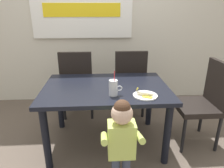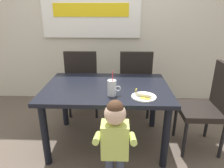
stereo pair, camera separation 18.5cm
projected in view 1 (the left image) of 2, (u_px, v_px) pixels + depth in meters
name	position (u px, v px, depth m)	size (l,w,h in m)	color
ground_plane	(106.00, 142.00, 2.39)	(24.00, 24.00, 0.00)	brown
back_wall	(102.00, 10.00, 3.12)	(6.40, 0.17, 2.90)	beige
dining_table	(106.00, 95.00, 2.18)	(1.31, 0.90, 0.70)	black
dining_chair_left	(77.00, 80.00, 2.80)	(0.44, 0.44, 0.96)	black
dining_chair_right	(129.00, 79.00, 2.85)	(0.44, 0.44, 0.96)	black
dining_chair_far	(205.00, 99.00, 2.23)	(0.44, 0.44, 0.96)	black
toddler_standing	(122.00, 136.00, 1.62)	(0.33, 0.24, 0.84)	#3F4760
milk_cup	(113.00, 89.00, 1.91)	(0.13, 0.08, 0.25)	silver
snack_plate	(145.00, 95.00, 1.91)	(0.23, 0.23, 0.01)	white
peeled_banana	(145.00, 94.00, 1.89)	(0.17, 0.14, 0.07)	#F4EAC6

